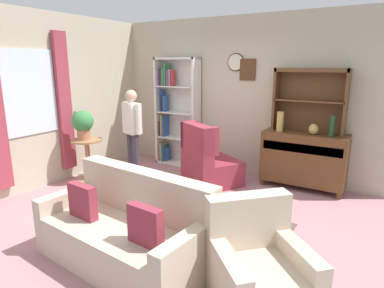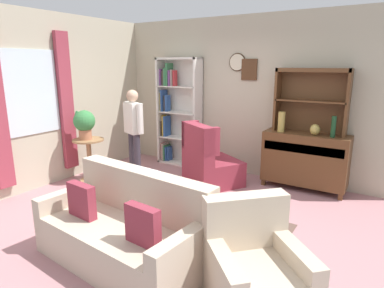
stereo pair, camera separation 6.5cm
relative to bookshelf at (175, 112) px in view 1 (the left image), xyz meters
The scene contains 19 objects.
ground_plane 2.61m from the bookshelf, 55.02° to the right, with size 5.40×4.60×0.02m, color #B27A7F.
wall_back 1.42m from the bookshelf, ahead, with size 5.00×0.09×2.80m.
wall_left 2.33m from the bookshelf, 120.12° to the right, with size 0.16×4.20×2.80m.
area_rug 2.93m from the bookshelf, 55.19° to the right, with size 2.52×1.68×0.01m, color brown.
bookshelf is the anchor object (origin of this frame).
sideboard 2.61m from the bookshelf, ahead, with size 1.30×0.45×0.92m.
sideboard_hutch 2.60m from the bookshelf, ahead, with size 1.10×0.26×1.00m.
vase_tall 2.17m from the bookshelf, ahead, with size 0.11×0.11×0.32m, color tan.
vase_round 2.69m from the bookshelf, ahead, with size 0.15×0.15×0.17m, color tan.
bottle_wine 2.95m from the bookshelf, ahead, with size 0.07×0.07×0.32m, color #194223.
couch_floral 3.54m from the bookshelf, 64.13° to the right, with size 1.87×1.01×0.90m.
armchair_floral 4.24m from the bookshelf, 46.33° to the right, with size 1.08×1.08×0.88m.
wingback_chair 1.54m from the bookshelf, 32.93° to the right, with size 1.08×1.09×1.05m.
plant_stand 1.89m from the bookshelf, 111.93° to the right, with size 0.52×0.52×0.74m.
potted_plant_large 1.83m from the bookshelf, 112.59° to the right, with size 0.36×0.36×0.49m.
potted_plant_small 1.62m from the bookshelf, 109.24° to the right, with size 0.20×0.20×0.28m.
person_reading 1.16m from the bookshelf, 94.91° to the right, with size 0.51×0.31×1.56m.
coffee_table 2.94m from the bookshelf, 52.59° to the right, with size 0.80×0.50×0.42m.
book_stack 2.86m from the bookshelf, 54.00° to the right, with size 0.19×0.16×0.09m.
Camera 1 is at (2.30, -3.43, 1.98)m, focal length 30.90 mm.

